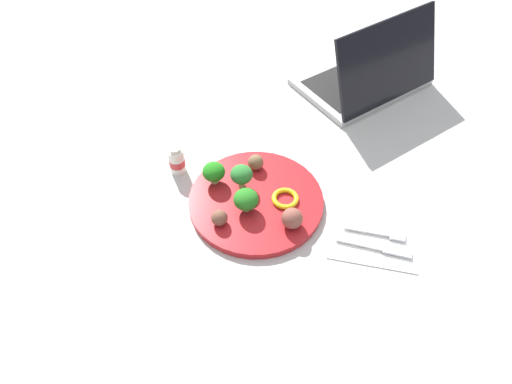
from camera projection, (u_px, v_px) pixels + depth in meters
name	position (u px, v px, depth m)	size (l,w,h in m)	color
ground_plane	(256.00, 203.00, 0.99)	(4.00, 4.00, 0.00)	#B2B2AD
plate	(256.00, 201.00, 0.98)	(0.28, 0.28, 0.02)	red
broccoli_floret_back_right	(242.00, 175.00, 0.97)	(0.05, 0.05, 0.05)	#A6CF6D
broccoli_floret_far_rim	(246.00, 200.00, 0.93)	(0.05, 0.05, 0.05)	#95CE81
broccoli_floret_mid_left	(214.00, 172.00, 0.99)	(0.05, 0.05, 0.05)	#A6BF7B
meatball_center	(256.00, 162.00, 1.02)	(0.03, 0.03, 0.03)	brown
meatball_far_rim	(219.00, 218.00, 0.92)	(0.03, 0.03, 0.03)	brown
meatball_mid_right	(292.00, 218.00, 0.91)	(0.04, 0.04, 0.04)	brown
pepper_ring_far_rim	(285.00, 198.00, 0.97)	(0.06, 0.06, 0.01)	yellow
napkin	(373.00, 240.00, 0.92)	(0.17, 0.12, 0.01)	white
fork	(378.00, 232.00, 0.93)	(0.12, 0.02, 0.01)	silver
knife	(377.00, 247.00, 0.91)	(0.15, 0.02, 0.01)	white
yogurt_bottle	(177.00, 161.00, 1.03)	(0.03, 0.03, 0.07)	white
laptop	(368.00, 76.00, 1.22)	(0.38, 0.39, 0.21)	#B7B7B7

